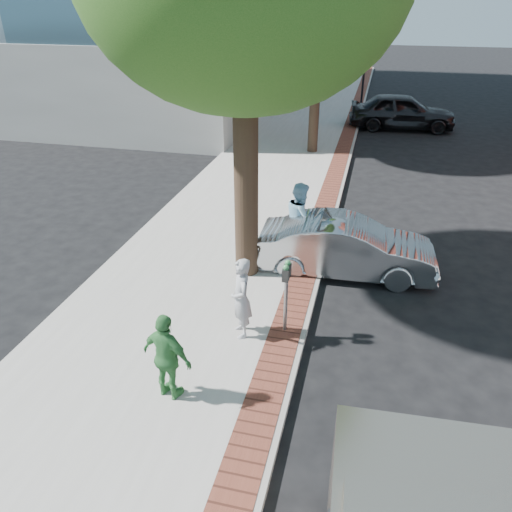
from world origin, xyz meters
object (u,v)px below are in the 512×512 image
(parking_meter, at_px, (286,283))
(sedan_silver, at_px, (347,247))
(person_green, at_px, (167,357))
(person_officer, at_px, (300,218))
(person_gray, at_px, (241,298))
(bg_car, at_px, (402,111))

(parking_meter, xyz_separation_m, sedan_silver, (0.92, 2.76, -0.54))
(parking_meter, bearing_deg, sedan_silver, 71.62)
(parking_meter, xyz_separation_m, person_green, (-1.45, -2.15, -0.29))
(person_green, distance_m, sedan_silver, 5.46)
(parking_meter, height_order, person_officer, person_officer)
(person_gray, height_order, person_green, person_gray)
(bg_car, bearing_deg, person_green, 164.66)
(person_gray, bearing_deg, sedan_silver, 123.86)
(bg_car, bearing_deg, parking_meter, 167.99)
(person_officer, distance_m, bg_car, 14.29)
(sedan_silver, bearing_deg, bg_car, -8.11)
(person_gray, distance_m, sedan_silver, 3.52)
(person_green, bearing_deg, sedan_silver, -99.21)
(person_gray, relative_size, person_green, 1.03)
(person_officer, height_order, person_green, person_officer)
(parking_meter, distance_m, sedan_silver, 2.96)
(person_green, xyz_separation_m, sedan_silver, (2.37, 4.91, -0.25))
(person_green, relative_size, sedan_silver, 0.38)
(bg_car, bearing_deg, sedan_silver, 170.11)
(parking_meter, bearing_deg, person_gray, -158.39)
(parking_meter, distance_m, bg_car, 17.49)
(person_gray, height_order, sedan_silver, person_gray)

